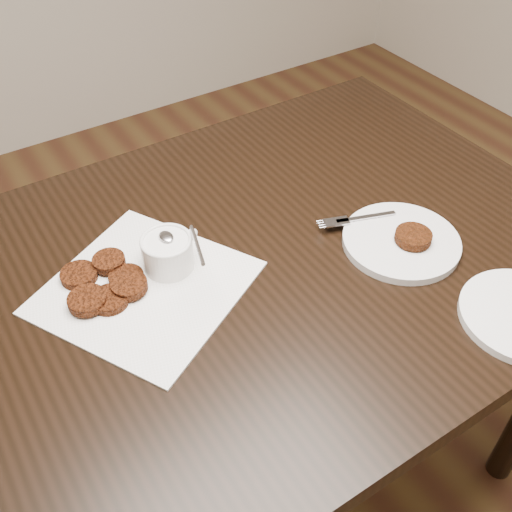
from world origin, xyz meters
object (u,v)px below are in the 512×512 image
at_px(plate_with_patty, 402,238).
at_px(table, 231,394).
at_px(napkin, 146,287).
at_px(sauce_ramekin, 166,239).

bearing_deg(plate_with_patty, table, 159.17).
xyz_separation_m(napkin, plate_with_patty, (0.43, -0.15, 0.01)).
relative_size(table, napkin, 4.46).
xyz_separation_m(table, plate_with_patty, (0.30, -0.11, 0.39)).
bearing_deg(plate_with_patty, sauce_ramekin, 155.38).
xyz_separation_m(table, napkin, (-0.13, 0.03, 0.38)).
xyz_separation_m(sauce_ramekin, plate_with_patty, (0.38, -0.17, -0.05)).
distance_m(sauce_ramekin, plate_with_patty, 0.42).
bearing_deg(sauce_ramekin, plate_with_patty, -24.62).
distance_m(napkin, sauce_ramekin, 0.09).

